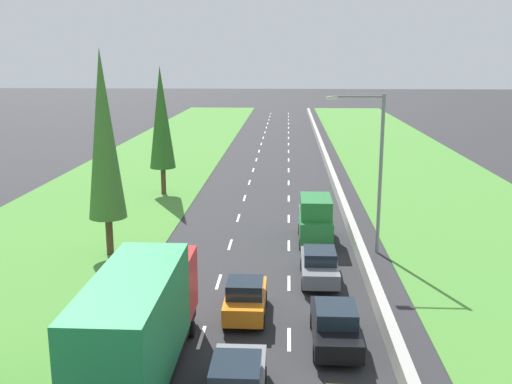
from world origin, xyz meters
TOP-DOWN VIEW (x-y plane):
  - ground_plane at (0.00, 60.00)m, footprint 300.00×300.00m
  - grass_verge_left at (-12.65, 60.00)m, footprint 14.00×140.00m
  - grass_verge_right at (14.35, 60.00)m, footprint 14.00×140.00m
  - median_barrier at (5.70, 60.00)m, footprint 0.44×120.00m
  - lane_markings at (0.00, 60.00)m, footprint 3.64×116.00m
  - black_sedan_right_lane at (3.53, 20.69)m, footprint 1.82×4.50m
  - green_box_truck_left_lane at (-3.28, 17.54)m, footprint 2.46×9.40m
  - grey_sedan_right_lane at (3.25, 27.50)m, footprint 1.82×4.50m
  - orange_hatchback_centre_lane at (-0.13, 23.07)m, footprint 1.74×3.90m
  - green_van_right_lane at (3.32, 33.84)m, footprint 1.96×4.90m
  - poplar_tree_second at (-8.34, 30.83)m, footprint 2.09×2.09m
  - poplar_tree_third at (-8.43, 46.04)m, footprint 2.06×2.06m
  - street_light_mast at (6.44, 32.03)m, footprint 3.20×0.28m

SIDE VIEW (x-z plane):
  - ground_plane at x=0.00m, z-range 0.00..0.00m
  - lane_markings at x=0.00m, z-range 0.00..0.01m
  - grass_verge_left at x=-12.65m, z-range 0.00..0.04m
  - grass_verge_right at x=14.35m, z-range 0.00..0.04m
  - median_barrier at x=5.70m, z-range 0.00..0.85m
  - black_sedan_right_lane at x=3.53m, z-range -0.01..1.63m
  - grey_sedan_right_lane at x=3.25m, z-range -0.01..1.63m
  - orange_hatchback_centre_lane at x=-0.13m, z-range -0.02..1.70m
  - green_van_right_lane at x=3.32m, z-range -0.01..2.81m
  - green_box_truck_left_lane at x=-3.28m, z-range 0.09..4.27m
  - street_light_mast at x=6.44m, z-range 0.73..9.73m
  - poplar_tree_third at x=-8.43m, z-range 1.05..11.33m
  - poplar_tree_second at x=-8.34m, z-range 1.05..12.52m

